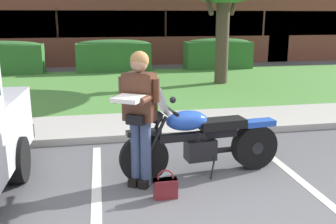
% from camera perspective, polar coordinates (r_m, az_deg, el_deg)
% --- Properties ---
extents(ground_plane, '(140.00, 140.00, 0.00)m').
position_cam_1_polar(ground_plane, '(4.43, 7.84, -14.41)').
color(ground_plane, '#565659').
extents(curb_strip, '(60.00, 0.20, 0.12)m').
position_cam_1_polar(curb_strip, '(6.84, 0.51, -3.28)').
color(curb_strip, '#B7B2A8').
rests_on(curb_strip, ground).
extents(concrete_walk, '(60.00, 1.50, 0.08)m').
position_cam_1_polar(concrete_walk, '(7.64, -0.78, -1.55)').
color(concrete_walk, '#B7B2A8').
rests_on(concrete_walk, ground).
extents(grass_lawn, '(60.00, 6.80, 0.06)m').
position_cam_1_polar(grass_lawn, '(11.65, -4.47, 3.85)').
color(grass_lawn, '#518E3D').
rests_on(grass_lawn, ground).
extents(stall_stripe_0, '(0.20, 4.40, 0.01)m').
position_cam_1_polar(stall_stripe_0, '(4.40, -10.62, -14.67)').
color(stall_stripe_0, silver).
rests_on(stall_stripe_0, ground).
extents(stall_stripe_1, '(0.20, 4.40, 0.01)m').
position_cam_1_polar(stall_stripe_1, '(5.12, 21.14, -11.16)').
color(stall_stripe_1, silver).
rests_on(stall_stripe_1, ground).
extents(motorcycle, '(2.24, 0.82, 1.26)m').
position_cam_1_polar(motorcycle, '(5.19, 5.87, -4.10)').
color(motorcycle, black).
rests_on(motorcycle, ground).
extents(rider_person, '(0.60, 0.67, 1.70)m').
position_cam_1_polar(rider_person, '(4.68, -4.32, 0.48)').
color(rider_person, black).
rests_on(rider_person, ground).
extents(handbag, '(0.28, 0.13, 0.36)m').
position_cam_1_polar(handbag, '(4.62, -0.37, -11.04)').
color(handbag, maroon).
rests_on(handbag, ground).
extents(hedge_center_left, '(2.76, 0.90, 1.24)m').
position_cam_1_polar(hedge_center_left, '(14.75, -8.12, 8.36)').
color(hedge_center_left, '#336B2D').
rests_on(hedge_center_left, ground).
extents(hedge_center_right, '(2.64, 0.90, 1.24)m').
position_cam_1_polar(hedge_center_right, '(15.52, 7.44, 8.66)').
color(hedge_center_right, '#336B2D').
rests_on(hedge_center_right, ground).
extents(brick_building, '(26.95, 10.11, 3.41)m').
position_cam_1_polar(brick_building, '(21.87, -2.85, 13.10)').
color(brick_building, brown).
rests_on(brick_building, ground).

